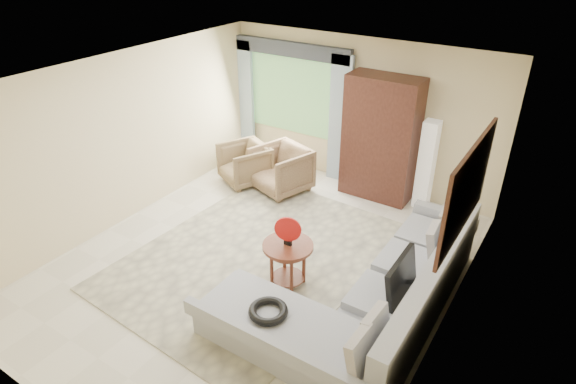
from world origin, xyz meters
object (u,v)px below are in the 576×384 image
Objects in this scene: floor_lamp at (426,165)px; coffee_table at (288,264)px; tv_screen at (401,277)px; armchair_left at (245,164)px; sectional_sofa at (373,302)px; armoire at (381,139)px; armchair_right at (281,170)px; potted_plant at (239,153)px.

coffee_table is at bearing -104.36° from floor_lamp.
floor_lamp is (-0.70, 2.89, 0.03)m from tv_screen.
floor_lamp is (0.76, 2.96, 0.41)m from coffee_table.
tv_screen is 4.20m from armchair_left.
sectional_sofa is 0.52m from tv_screen.
armchair_left is (-2.24, 2.02, 0.03)m from coffee_table.
sectional_sofa reaches higher than armchair_left.
sectional_sofa is 3.99m from armchair_left.
armchair_left is 3.17m from floor_lamp.
armoire reaches higher than armchair_left.
armchair_right is at bearing 145.36° from tv_screen.
armchair_left is at bearing -43.56° from potted_plant.
armchair_right is at bearing 125.50° from coffee_table.
sectional_sofa is 3.03m from floor_lamp.
sectional_sofa is at bearing -81.67° from floor_lamp.
armchair_left is at bearing -158.27° from armoire.
armchair_left reaches higher than coffee_table.
tv_screen reaches higher than coffee_table.
armoire is (1.47, 0.78, 0.65)m from armchair_right.
tv_screen is 4.87m from potted_plant.
tv_screen is (0.27, 0.06, 0.44)m from sectional_sofa.
armchair_left is 0.74m from armchair_right.
tv_screen reaches higher than armchair_right.
armchair_right is at bearing -159.74° from floor_lamp.
floor_lamp reaches higher than armchair_right.
armchair_right is at bearing 141.95° from sectional_sofa.
sectional_sofa is 3.24m from armoire.
floor_lamp is at bearing 38.57° from armchair_right.
coffee_table is 0.80× the size of armchair_left.
tv_screen is 2.98m from floor_lamp.
sectional_sofa reaches higher than coffee_table.
armchair_left is at bearing -154.02° from armchair_right.
armchair_left is 0.69m from potted_plant.
sectional_sofa is at bearing -4.19° from armchair_left.
armchair_right is at bearing -152.12° from armoire.
armchair_left is 0.38× the size of armoire.
sectional_sofa is 4.68× the size of tv_screen.
coffee_table reaches higher than potted_plant.
floor_lamp reaches higher than coffee_table.
floor_lamp is at bearing 75.64° from coffee_table.
tv_screen is 0.83× the size of armchair_right.
tv_screen is 3.22m from armoire.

